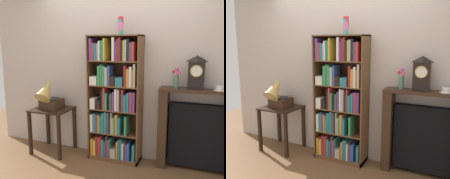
% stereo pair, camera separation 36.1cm
% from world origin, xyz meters
% --- Properties ---
extents(ground_plane, '(7.54, 6.40, 0.02)m').
position_xyz_m(ground_plane, '(0.00, 0.00, -0.01)').
color(ground_plane, brown).
extents(wall_back, '(4.54, 0.08, 2.63)m').
position_xyz_m(wall_back, '(0.07, 0.33, 1.31)').
color(wall_back, beige).
rests_on(wall_back, ground).
extents(bookshelf, '(0.76, 0.31, 1.83)m').
position_xyz_m(bookshelf, '(-0.01, 0.13, 0.87)').
color(bookshelf, brown).
rests_on(bookshelf, ground).
extents(cup_stack, '(0.08, 0.08, 0.24)m').
position_xyz_m(cup_stack, '(0.09, 0.10, 1.95)').
color(cup_stack, '#28B2B7').
rests_on(cup_stack, bookshelf).
extents(side_table_left, '(0.58, 0.52, 0.71)m').
position_xyz_m(side_table_left, '(-1.02, 0.03, 0.54)').
color(side_table_left, black).
rests_on(side_table_left, ground).
extents(gramophone, '(0.29, 0.47, 0.53)m').
position_xyz_m(gramophone, '(-1.02, -0.04, 0.94)').
color(gramophone, '#382316').
rests_on(gramophone, side_table_left).
extents(fireplace_mantel, '(1.03, 0.25, 1.13)m').
position_xyz_m(fireplace_mantel, '(1.15, 0.19, 0.56)').
color(fireplace_mantel, '#382316').
rests_on(fireplace_mantel, ground).
extents(mantel_clock, '(0.20, 0.13, 0.43)m').
position_xyz_m(mantel_clock, '(1.10, 0.17, 1.35)').
color(mantel_clock, black).
rests_on(mantel_clock, fireplace_mantel).
extents(flower_vase, '(0.11, 0.12, 0.28)m').
position_xyz_m(flower_vase, '(0.85, 0.17, 1.27)').
color(flower_vase, '#4C7A60').
rests_on(flower_vase, fireplace_mantel).
extents(teacup_with_saucer, '(0.14, 0.14, 0.06)m').
position_xyz_m(teacup_with_saucer, '(1.38, 0.17, 1.16)').
color(teacup_with_saucer, white).
rests_on(teacup_with_saucer, fireplace_mantel).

